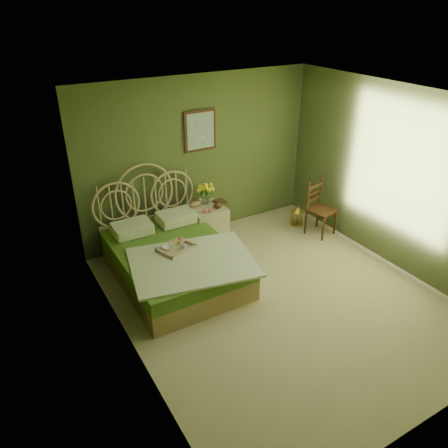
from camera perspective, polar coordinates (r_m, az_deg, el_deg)
floor at (r=6.00m, az=7.17°, el=-9.56°), size 4.50×4.50×0.00m
ceiling at (r=4.90m, az=9.01°, el=15.45°), size 4.50×4.50×0.00m
wall_back at (r=7.08m, az=-3.25°, el=8.60°), size 4.00×0.00×4.00m
wall_left at (r=4.49m, az=-12.73°, el=-4.03°), size 0.00×4.50×4.50m
wall_right at (r=6.66m, az=21.82°, el=5.37°), size 0.00×4.50×4.50m
wall_art at (r=6.92m, az=-3.14°, el=12.08°), size 0.54×0.04×0.64m
bed at (r=6.23m, az=-6.61°, el=-4.51°), size 1.80×2.27×1.41m
nightstand at (r=7.11m, az=-2.25°, el=0.51°), size 0.55×0.55×1.03m
chair at (r=7.46m, az=12.32°, el=2.53°), size 0.50×0.50×0.93m
birdcage at (r=7.79m, az=9.52°, el=1.05°), size 0.22×0.22×0.34m
book_lower at (r=7.08m, az=-1.07°, el=2.64°), size 0.19×0.24×0.02m
book_upper at (r=7.07m, az=-1.08°, el=2.79°), size 0.18×0.24×0.02m
cereal_bowl at (r=6.01m, az=-7.37°, el=-3.08°), size 0.16×0.16×0.03m
coffee_cup at (r=5.97m, az=-5.38°, el=-2.92°), size 0.11×0.11×0.08m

